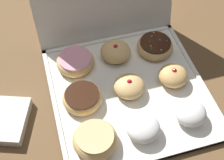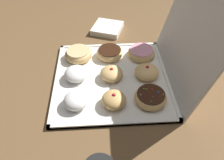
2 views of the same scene
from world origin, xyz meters
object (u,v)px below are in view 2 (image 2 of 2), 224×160
at_px(jelly_filled_donut_4, 112,73).
at_px(pink_frosted_donut_6, 141,53).
at_px(glazed_ring_donut_0, 78,54).
at_px(sprinkle_donut_8, 151,97).
at_px(powdered_filled_donut_1, 76,74).
at_px(chocolate_frosted_donut_3, 110,53).
at_px(jelly_filled_donut_5, 113,100).
at_px(powdered_filled_donut_2, 76,100).
at_px(napkin_stack, 107,28).
at_px(jelly_filled_donut_7, 147,71).
at_px(donut_box, 112,79).

height_order(jelly_filled_donut_4, pink_frosted_donut_6, jelly_filled_donut_4).
bearing_deg(glazed_ring_donut_0, sprinkle_donut_8, 45.19).
relative_size(powdered_filled_donut_1, chocolate_frosted_donut_3, 0.80).
bearing_deg(sprinkle_donut_8, jelly_filled_donut_5, -87.01).
relative_size(chocolate_frosted_donut_3, pink_frosted_donut_6, 0.97).
distance_m(glazed_ring_donut_0, powdered_filled_donut_2, 0.26).
bearing_deg(pink_frosted_donut_6, napkin_stack, -149.69).
relative_size(glazed_ring_donut_0, pink_frosted_donut_6, 1.00).
bearing_deg(powdered_filled_donut_1, pink_frosted_donut_6, 114.04).
height_order(powdered_filled_donut_2, pink_frosted_donut_6, powdered_filled_donut_2).
bearing_deg(napkin_stack, powdered_filled_donut_1, -20.92).
bearing_deg(jelly_filled_donut_7, donut_box, -88.50).
relative_size(glazed_ring_donut_0, jelly_filled_donut_4, 1.31).
bearing_deg(napkin_stack, sprinkle_donut_8, 14.87).
distance_m(glazed_ring_donut_0, jelly_filled_donut_7, 0.29).
bearing_deg(napkin_stack, donut_box, 0.18).
relative_size(powdered_filled_donut_1, jelly_filled_donut_7, 0.96).
height_order(jelly_filled_donut_4, jelly_filled_donut_7, jelly_filled_donut_7).
height_order(glazed_ring_donut_0, napkin_stack, glazed_ring_donut_0).
bearing_deg(jelly_filled_donut_5, donut_box, 178.30).
xyz_separation_m(pink_frosted_donut_6, jelly_filled_donut_7, (0.12, 0.00, 0.00)).
height_order(powdered_filled_donut_1, pink_frosted_donut_6, powdered_filled_donut_1).
xyz_separation_m(chocolate_frosted_donut_3, sprinkle_donut_8, (0.26, 0.12, 0.00)).
relative_size(jelly_filled_donut_5, jelly_filled_donut_7, 0.91).
height_order(powdered_filled_donut_2, jelly_filled_donut_7, jelly_filled_donut_7).
relative_size(powdered_filled_donut_1, jelly_filled_donut_5, 1.06).
bearing_deg(jelly_filled_donut_7, pink_frosted_donut_6, -179.38).
relative_size(glazed_ring_donut_0, sprinkle_donut_8, 1.02).
bearing_deg(sprinkle_donut_8, donut_box, -134.73).
bearing_deg(powdered_filled_donut_2, powdered_filled_donut_1, -177.02).
bearing_deg(napkin_stack, pink_frosted_donut_6, 30.31).
distance_m(jelly_filled_donut_7, sprinkle_donut_8, 0.13).
bearing_deg(napkin_stack, jelly_filled_donut_5, -0.33).
xyz_separation_m(powdered_filled_donut_2, jelly_filled_donut_7, (-0.13, 0.26, 0.00)).
xyz_separation_m(chocolate_frosted_donut_3, pink_frosted_donut_6, (0.01, 0.13, 0.00)).
distance_m(powdered_filled_donut_2, jelly_filled_donut_4, 0.18).
height_order(jelly_filled_donut_5, sprinkle_donut_8, jelly_filled_donut_5).
xyz_separation_m(powdered_filled_donut_1, jelly_filled_donut_4, (0.00, 0.13, -0.00)).
relative_size(powdered_filled_donut_2, sprinkle_donut_8, 0.75).
distance_m(donut_box, jelly_filled_donut_5, 0.13).
bearing_deg(powdered_filled_donut_2, glazed_ring_donut_0, -179.15).
height_order(donut_box, glazed_ring_donut_0, glazed_ring_donut_0).
distance_m(pink_frosted_donut_6, napkin_stack, 0.26).
height_order(donut_box, powdered_filled_donut_1, powdered_filled_donut_1).
bearing_deg(glazed_ring_donut_0, jelly_filled_donut_7, 64.41).
bearing_deg(powdered_filled_donut_1, powdered_filled_donut_2, 2.98).
distance_m(jelly_filled_donut_4, jelly_filled_donut_7, 0.13).
relative_size(sprinkle_donut_8, napkin_stack, 0.82).
bearing_deg(donut_box, jelly_filled_donut_4, 175.24).
relative_size(powdered_filled_donut_2, jelly_filled_donut_4, 0.96).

